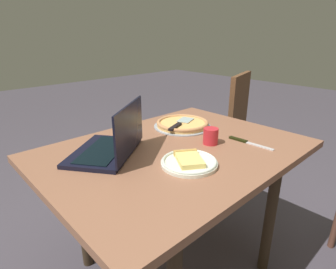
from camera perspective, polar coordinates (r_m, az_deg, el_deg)
ground_plane at (r=1.67m, az=1.37°, el=-25.53°), size 12.00×12.00×0.00m
dining_table at (r=1.29m, az=1.60°, el=-6.04°), size 1.18×0.87×0.70m
laptop at (r=1.20m, az=-11.66°, el=-2.11°), size 0.42×0.40×0.23m
pizza_plate at (r=1.10m, az=4.42°, el=-5.64°), size 0.23×0.23×0.04m
pizza_tray at (r=1.54m, az=3.02°, el=2.24°), size 0.32×0.32×0.04m
table_knife at (r=1.37m, az=15.95°, el=-1.49°), size 0.03×0.23×0.01m
drink_cup at (r=1.31m, az=8.89°, el=-0.29°), size 0.07×0.07×0.08m
chair_near at (r=2.27m, az=11.53°, el=2.56°), size 0.52×0.52×0.91m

